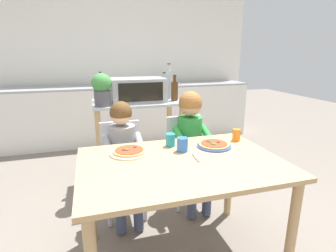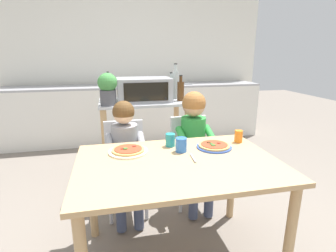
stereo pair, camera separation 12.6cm
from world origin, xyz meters
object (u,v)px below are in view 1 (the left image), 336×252
object	(u,v)px
kitchen_island_cart	(138,130)
pizza_plate_cream	(129,152)
drinking_cup_orange	(236,135)
bottle_slim_sauce	(97,92)
drinking_cup_blue	(182,145)
bottle_tall_green_wine	(169,84)
dining_table	(181,175)
dining_chair_left	(123,162)
child_in_grey_shirt	(123,149)
bottle_dark_olive_oil	(101,89)
bottle_squat_spirits	(164,87)
potted_herb_plant	(102,89)
drinking_cup_teal	(170,140)
dining_chair_right	(187,153)
bottle_brown_beer	(175,90)
serving_spoon	(196,157)
toaster_oven	(138,90)
pizza_plate_blue_rimmed	(214,145)
child_in_green_shirt	(192,135)

from	to	relation	value
kitchen_island_cart	pizza_plate_cream	bearing A→B (deg)	-103.43
drinking_cup_orange	bottle_slim_sauce	bearing A→B (deg)	134.20
drinking_cup_blue	kitchen_island_cart	bearing A→B (deg)	96.19
bottle_tall_green_wine	dining_table	size ratio (longest dim) A/B	0.30
dining_chair_left	drinking_cup_blue	world-z (taller)	drinking_cup_blue
child_in_grey_shirt	drinking_cup_blue	world-z (taller)	child_in_grey_shirt
bottle_dark_olive_oil	bottle_tall_green_wine	size ratio (longest dim) A/B	0.78
bottle_squat_spirits	potted_herb_plant	xyz separation A→B (m)	(-0.70, -0.36, 0.05)
bottle_squat_spirits	drinking_cup_teal	xyz separation A→B (m)	(-0.28, -1.15, -0.24)
bottle_squat_spirits	dining_chair_right	bearing A→B (deg)	-87.98
drinking_cup_blue	bottle_brown_beer	bearing A→B (deg)	75.09
dining_chair_right	drinking_cup_teal	xyz separation A→B (m)	(-0.30, -0.45, 0.30)
child_in_grey_shirt	dining_chair_left	bearing A→B (deg)	90.00
drinking_cup_blue	serving_spoon	xyz separation A→B (m)	(0.04, -0.14, -0.04)
dining_chair_left	toaster_oven	bearing A→B (deg)	65.14
dining_chair_right	bottle_squat_spirits	bearing A→B (deg)	92.02
potted_herb_plant	pizza_plate_blue_rimmed	size ratio (longest dim) A/B	1.23
serving_spoon	bottle_dark_olive_oil	bearing A→B (deg)	110.21
dining_chair_right	drinking_cup_blue	world-z (taller)	drinking_cup_blue
potted_herb_plant	child_in_grey_shirt	xyz separation A→B (m)	(0.12, -0.50, -0.43)
kitchen_island_cart	pizza_plate_cream	size ratio (longest dim) A/B	3.39
toaster_oven	drinking_cup_teal	size ratio (longest dim) A/B	5.82
pizza_plate_cream	serving_spoon	bearing A→B (deg)	-27.40
bottle_dark_olive_oil	bottle_slim_sauce	world-z (taller)	bottle_dark_olive_oil
bottle_squat_spirits	pizza_plate_blue_rimmed	xyz separation A→B (m)	(0.02, -1.25, -0.27)
drinking_cup_teal	serving_spoon	bearing A→B (deg)	-71.56
bottle_dark_olive_oil	pizza_plate_blue_rimmed	xyz separation A→B (m)	(0.72, -1.22, -0.28)
kitchen_island_cart	serving_spoon	distance (m)	1.24
bottle_squat_spirits	drinking_cup_blue	bearing A→B (deg)	-100.19
child_in_green_shirt	drinking_cup_teal	bearing A→B (deg)	-132.23
pizza_plate_cream	potted_herb_plant	bearing A→B (deg)	97.81
bottle_slim_sauce	drinking_cup_teal	size ratio (longest dim) A/B	2.57
bottle_slim_sauce	dining_chair_right	distance (m)	1.09
bottle_tall_green_wine	bottle_slim_sauce	xyz separation A→B (m)	(-0.77, -0.02, -0.06)
dining_table	bottle_brown_beer	bearing A→B (deg)	74.21
bottle_tall_green_wine	drinking_cup_orange	size ratio (longest dim) A/B	4.12
toaster_oven	dining_chair_right	xyz separation A→B (m)	(0.36, -0.51, -0.55)
bottle_brown_beer	drinking_cup_orange	xyz separation A→B (m)	(0.21, -0.91, -0.23)
drinking_cup_blue	bottle_squat_spirits	bearing A→B (deg)	79.81
kitchen_island_cart	dining_chair_right	bearing A→B (deg)	-54.03
pizza_plate_cream	dining_chair_right	bearing A→B (deg)	39.55
potted_herb_plant	child_in_green_shirt	world-z (taller)	potted_herb_plant
bottle_brown_beer	dining_chair_left	bearing A→B (deg)	-143.15
bottle_brown_beer	child_in_grey_shirt	bearing A→B (deg)	-136.57
kitchen_island_cart	dining_chair_right	distance (m)	0.64
bottle_squat_spirits	child_in_green_shirt	world-z (taller)	bottle_squat_spirits
drinking_cup_blue	drinking_cup_orange	bearing A→B (deg)	11.62
kitchen_island_cart	bottle_dark_olive_oil	distance (m)	0.58
bottle_slim_sauce	pizza_plate_cream	world-z (taller)	bottle_slim_sauce
dining_table	dining_chair_left	xyz separation A→B (m)	(-0.30, 0.70, -0.16)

